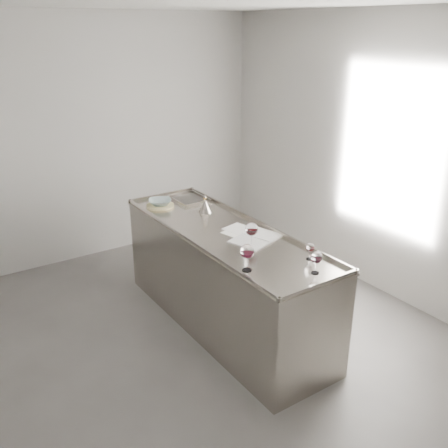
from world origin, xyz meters
TOP-DOWN VIEW (x-y plane):
  - room_shell at (0.00, 0.00)m, footprint 4.54×5.04m
  - counter at (0.50, 0.30)m, footprint 0.77×2.42m
  - wine_glass_left at (0.23, -0.41)m, footprint 0.11×0.11m
  - wine_glass_middle at (0.51, -0.08)m, footprint 0.11×0.11m
  - wine_glass_right at (0.61, -0.72)m, footprint 0.09×0.09m
  - wine_glass_small at (0.74, -0.53)m, footprint 0.07×0.07m
  - notebook at (0.63, 0.02)m, footprint 0.50×0.41m
  - loose_paper_top at (0.59, 0.18)m, footprint 0.28×0.35m
  - loose_paper_under at (0.65, 0.24)m, footprint 0.28×0.34m
  - trivet at (0.33, 1.21)m, footprint 0.37×0.37m
  - ceramic_bowl at (0.33, 1.21)m, footprint 0.29×0.29m
  - wine_funnel at (0.62, 0.81)m, footprint 0.13×0.13m

SIDE VIEW (x-z plane):
  - counter at x=0.50m, z-range -0.01..0.96m
  - loose_paper_top at x=0.59m, z-range 0.94..0.94m
  - loose_paper_under at x=0.65m, z-range 0.94..0.95m
  - notebook at x=0.63m, z-range 0.94..0.96m
  - trivet at x=0.33m, z-range 0.94..0.96m
  - ceramic_bowl at x=0.33m, z-range 0.96..1.02m
  - wine_funnel at x=0.62m, z-range 0.90..1.09m
  - wine_glass_small at x=0.74m, z-range 0.97..1.10m
  - wine_glass_right at x=0.61m, z-range 0.98..1.15m
  - wine_glass_left at x=0.23m, z-range 0.98..1.19m
  - wine_glass_middle at x=0.51m, z-range 0.98..1.19m
  - room_shell at x=0.00m, z-range -0.02..2.82m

